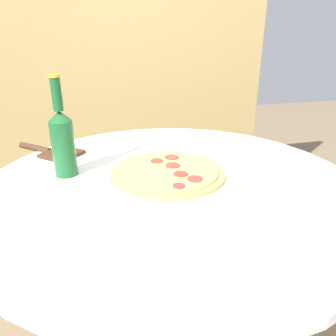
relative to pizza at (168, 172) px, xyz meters
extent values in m
cylinder|color=white|center=(0.00, -0.04, -0.39)|extent=(0.09, 0.09, 0.71)
cylinder|color=white|center=(0.00, -0.04, -0.02)|extent=(1.05, 1.05, 0.02)
cube|color=tan|center=(0.00, 0.99, 0.11)|extent=(1.63, 0.04, 1.74)
cylinder|color=tan|center=(0.00, 0.00, 0.00)|extent=(0.33, 0.33, 0.01)
cylinder|color=#EACC60|center=(0.00, 0.00, 0.01)|extent=(0.29, 0.29, 0.01)
cylinder|color=#AE3934|center=(0.02, 0.02, 0.01)|extent=(0.04, 0.04, 0.00)
cylinder|color=#A53732|center=(0.05, -0.09, 0.01)|extent=(0.04, 0.04, 0.00)
cylinder|color=#B93427|center=(0.03, -0.04, 0.01)|extent=(0.04, 0.04, 0.00)
cylinder|color=#B63729|center=(-0.02, 0.07, 0.01)|extent=(0.04, 0.04, 0.00)
cylinder|color=#B43A32|center=(0.03, 0.09, 0.01)|extent=(0.04, 0.04, 0.00)
cylinder|color=#A53434|center=(0.00, -0.11, 0.01)|extent=(0.03, 0.03, 0.00)
cylinder|color=#195628|center=(-0.29, 0.07, 0.07)|extent=(0.06, 0.06, 0.16)
cone|color=#195628|center=(-0.29, 0.07, 0.17)|extent=(0.06, 0.06, 0.03)
cylinder|color=#195628|center=(-0.29, 0.07, 0.22)|extent=(0.03, 0.03, 0.09)
cylinder|color=gold|center=(-0.29, 0.07, 0.27)|extent=(0.03, 0.03, 0.01)
cube|color=#422819|center=(-0.31, 0.24, 0.00)|extent=(0.16, 0.16, 0.01)
cylinder|color=#422819|center=(-0.40, 0.32, 0.00)|extent=(0.12, 0.11, 0.02)
camera|label=1|loc=(-0.22, -0.84, 0.38)|focal=35.00mm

